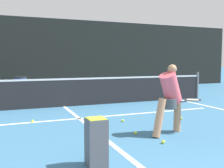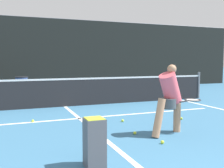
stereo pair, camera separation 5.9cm
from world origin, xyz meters
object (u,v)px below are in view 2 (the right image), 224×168
(trash_bin, at_px, (22,85))
(parked_car, at_px, (63,75))
(player_practicing, at_px, (170,97))
(ball_hopper, at_px, (94,141))

(trash_bin, distance_m, parked_car, 5.05)
(player_practicing, bearing_deg, trash_bin, 87.97)
(trash_bin, bearing_deg, ball_hopper, -86.13)
(parked_car, bearing_deg, trash_bin, -122.09)
(player_practicing, height_order, ball_hopper, player_practicing)
(parked_car, bearing_deg, player_practicing, -90.47)
(ball_hopper, bearing_deg, parked_car, 81.18)
(trash_bin, height_order, parked_car, parked_car)
(ball_hopper, height_order, trash_bin, trash_bin)
(ball_hopper, bearing_deg, player_practicing, 28.10)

